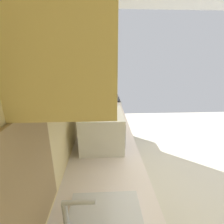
{
  "coord_description": "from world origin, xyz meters",
  "views": [
    {
      "loc": [
        -1.67,
        1.19,
        1.69
      ],
      "look_at": [
        -0.55,
        1.13,
        1.31
      ],
      "focal_mm": 25.24,
      "sensor_mm": 36.0,
      "label": 1
    }
  ],
  "objects": [
    {
      "name": "ground_plane",
      "position": [
        0.0,
        0.0,
        0.0
      ],
      "size": [
        6.15,
        6.15,
        0.0
      ],
      "primitive_type": "plane",
      "color": "beige"
    },
    {
      "name": "wall_back",
      "position": [
        0.0,
        1.55,
        1.31
      ],
      "size": [
        3.96,
        0.12,
        2.63
      ],
      "primitive_type": "cube",
      "color": "beige",
      "rests_on": "ground_plane"
    },
    {
      "name": "counter_run",
      "position": [
        -0.37,
        1.19,
        0.45
      ],
      "size": [
        3.09,
        0.62,
        0.9
      ],
      "color": "#E1C16F",
      "rests_on": "ground_plane"
    },
    {
      "name": "upper_cabinets",
      "position": [
        -0.37,
        1.32,
        1.85
      ],
      "size": [
        1.69,
        0.34,
        0.69
      ],
      "color": "#E2C46D"
    },
    {
      "name": "window_back_wall",
      "position": [
        -1.18,
        1.48,
        1.24
      ],
      "size": [
        0.46,
        0.02,
        0.53
      ],
      "color": "#997A4C"
    },
    {
      "name": "oven_range",
      "position": [
        1.49,
        1.18,
        0.47
      ],
      "size": [
        0.62,
        0.64,
        1.08
      ],
      "color": "#B7BABF",
      "rests_on": "ground_plane"
    },
    {
      "name": "microwave",
      "position": [
        -0.32,
        1.21,
        1.06
      ],
      "size": [
        0.45,
        0.39,
        0.32
      ],
      "color": "white",
      "rests_on": "counter_run"
    },
    {
      "name": "bowl",
      "position": [
        0.29,
        1.15,
        0.92
      ],
      "size": [
        0.2,
        0.2,
        0.04
      ],
      "color": "#D84C47",
      "rests_on": "counter_run"
    }
  ]
}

